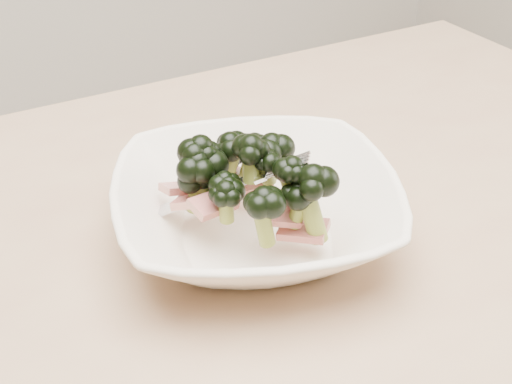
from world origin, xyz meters
The scene contains 2 objects.
dining_table centered at (0.00, 0.00, 0.65)m, with size 1.20×0.80×0.75m.
broccoli_dish centered at (0.04, 0.03, 0.79)m, with size 0.33×0.33×0.11m.
Camera 1 is at (-0.22, -0.43, 1.14)m, focal length 50.00 mm.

